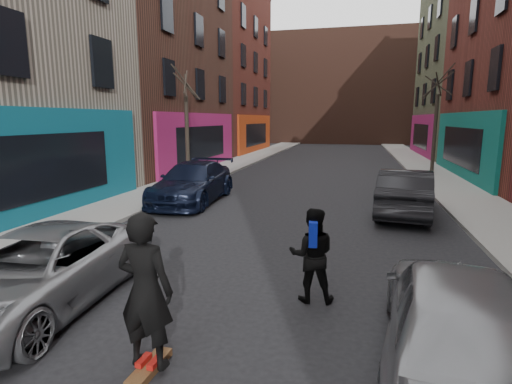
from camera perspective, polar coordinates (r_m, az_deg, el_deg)
The scene contains 13 objects.
sidewalk_left at distance 31.67m, azimuth -1.02°, elevation 4.81°, with size 2.50×84.00×0.13m, color gray.
sidewalk_right at distance 30.92m, azimuth 22.03°, elevation 3.92°, with size 2.50×84.00×0.13m, color gray.
buildings_left at distance 23.09m, azimuth -30.77°, elevation 21.78°, with size 12.00×56.00×16.50m, color #581F19.
building_far at distance 56.61m, azimuth 12.36°, elevation 14.07°, with size 40.00×10.00×14.00m, color #47281E.
tree_left_far at distance 20.14m, azimuth -9.90°, elevation 10.90°, with size 2.00×2.00×6.50m, color black, non-canonical shape.
tree_right_far at distance 24.83m, azimuth 24.37°, elevation 10.37°, with size 2.00×2.00×6.80m, color black, non-canonical shape.
parked_left_far at distance 7.72m, azimuth -28.81°, elevation -9.80°, with size 2.18×4.73×1.31m, color gray.
parked_left_end at distance 15.45m, azimuth -9.02°, elevation 1.37°, with size 2.13×5.23×1.52m, color black.
parked_right_far at distance 5.76m, azimuth 26.80°, elevation -15.55°, with size 1.74×4.34×1.48m, color gray.
parked_right_end at distance 14.11m, azimuth 20.52°, elevation -0.00°, with size 1.62×4.64×1.53m, color black.
skateboard at distance 5.68m, azimuth -14.96°, elevation -23.08°, with size 0.22×0.80×0.10m, color brown.
skateboarder at distance 5.19m, azimuth -15.51°, elevation -13.44°, with size 0.72×0.47×1.98m, color black.
pedestrian at distance 7.05m, azimuth 8.00°, elevation -8.84°, with size 0.88×0.73×1.66m.
Camera 1 is at (1.88, -0.45, 3.15)m, focal length 28.00 mm.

